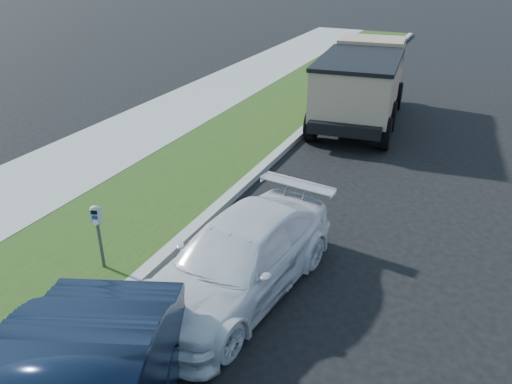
% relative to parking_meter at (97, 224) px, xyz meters
% --- Properties ---
extents(ground, '(120.00, 120.00, 0.00)m').
position_rel_parking_meter_xyz_m(ground, '(3.31, 1.13, -0.99)').
color(ground, black).
rests_on(ground, ground).
extents(streetside, '(6.12, 50.00, 0.15)m').
position_rel_parking_meter_xyz_m(streetside, '(-2.25, 3.13, -0.92)').
color(streetside, gray).
rests_on(streetside, ground).
extents(parking_meter, '(0.19, 0.16, 1.20)m').
position_rel_parking_meter_xyz_m(parking_meter, '(0.00, 0.00, 0.00)').
color(parking_meter, '#3F4247').
rests_on(parking_meter, ground).
extents(white_wagon, '(2.27, 4.45, 1.24)m').
position_rel_parking_meter_xyz_m(white_wagon, '(2.33, 0.57, -0.37)').
color(white_wagon, silver).
rests_on(white_wagon, ground).
extents(dump_truck, '(2.85, 6.07, 2.30)m').
position_rel_parking_meter_xyz_m(dump_truck, '(1.91, 10.16, 0.31)').
color(dump_truck, black).
rests_on(dump_truck, ground).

